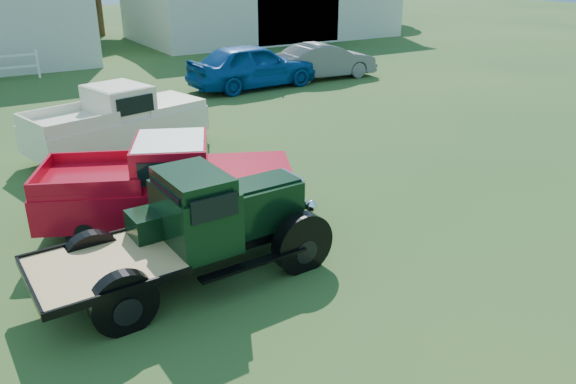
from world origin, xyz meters
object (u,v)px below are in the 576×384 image
white_pickup (118,121)px  misc_car_grey (325,61)px  vintage_flatbed (191,228)px  misc_car_blue (253,66)px  red_pickup (168,183)px

white_pickup → misc_car_grey: size_ratio=1.07×
vintage_flatbed → misc_car_blue: bearing=55.5°
white_pickup → misc_car_grey: 11.75m
vintage_flatbed → white_pickup: bearing=80.7°
misc_car_blue → vintage_flatbed: bearing=145.7°
vintage_flatbed → misc_car_blue: (7.67, 12.36, -0.02)m
white_pickup → misc_car_blue: (6.85, 5.34, 0.01)m
red_pickup → misc_car_grey: bearing=67.8°
misc_car_grey → misc_car_blue: bearing=94.9°
vintage_flatbed → misc_car_blue: size_ratio=0.88×
white_pickup → misc_car_blue: size_ratio=0.92×
red_pickup → white_pickup: (0.43, 4.95, -0.00)m
red_pickup → misc_car_blue: (7.28, 10.29, 0.00)m
misc_car_grey → white_pickup: bearing=120.9°
misc_car_blue → white_pickup: bearing=125.4°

